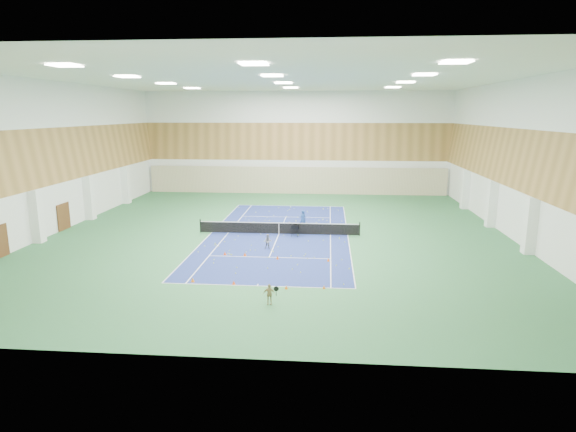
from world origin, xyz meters
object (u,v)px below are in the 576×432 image
(tennis_net, at_px, (279,227))
(ball_cart, at_px, (295,231))
(child_apron, at_px, (269,294))
(child_court, at_px, (268,241))
(coach, at_px, (303,219))

(tennis_net, height_order, ball_cart, tennis_net)
(tennis_net, xyz_separation_m, child_apron, (0.99, -14.41, -0.01))
(child_court, bearing_deg, child_apron, -94.45)
(child_court, bearing_deg, ball_cart, 53.01)
(child_apron, relative_size, ball_cart, 1.11)
(child_court, distance_m, ball_cart, 3.97)
(coach, xyz_separation_m, ball_cart, (-0.44, -2.66, -0.31))
(child_apron, bearing_deg, child_court, 94.91)
(coach, distance_m, child_court, 6.61)
(child_court, bearing_deg, coach, 59.40)
(tennis_net, distance_m, ball_cart, 1.54)
(coach, bearing_deg, child_apron, 65.81)
(coach, bearing_deg, tennis_net, 25.79)
(coach, height_order, ball_cart, coach)
(coach, relative_size, child_court, 1.49)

